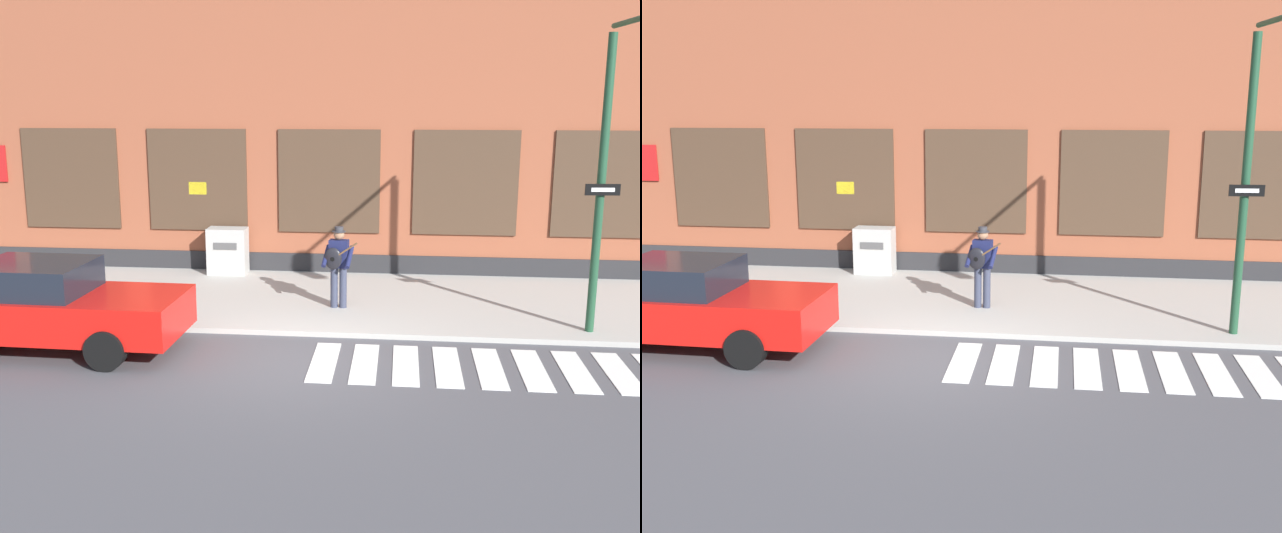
% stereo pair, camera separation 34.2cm
% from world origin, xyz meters
% --- Properties ---
extents(ground_plane, '(160.00, 160.00, 0.00)m').
position_xyz_m(ground_plane, '(0.00, 0.00, 0.00)').
color(ground_plane, '#4C4C51').
extents(sidewalk, '(28.00, 4.85, 0.10)m').
position_xyz_m(sidewalk, '(0.00, 3.77, 0.05)').
color(sidewalk, '#ADAAA3').
rests_on(sidewalk, ground).
extents(building_backdrop, '(28.00, 4.06, 8.35)m').
position_xyz_m(building_backdrop, '(-0.00, 8.19, 4.17)').
color(building_backdrop, brown).
rests_on(building_backdrop, ground).
extents(crosswalk, '(5.78, 1.90, 0.01)m').
position_xyz_m(crosswalk, '(3.20, 0.05, 0.01)').
color(crosswalk, silver).
rests_on(crosswalk, ground).
extents(red_car, '(4.64, 2.06, 1.53)m').
position_xyz_m(red_car, '(-4.26, 0.21, 0.77)').
color(red_car, red).
rests_on(red_car, ground).
extents(busker, '(0.72, 0.58, 1.66)m').
position_xyz_m(busker, '(0.49, 3.01, 1.04)').
color(busker, '#33384C').
rests_on(busker, sidewalk).
extents(traffic_light, '(0.62, 3.22, 5.42)m').
position_xyz_m(traffic_light, '(5.26, 0.77, 3.84)').
color(traffic_light, '#1E472D').
rests_on(traffic_light, sidewalk).
extents(utility_box, '(0.94, 0.55, 1.12)m').
position_xyz_m(utility_box, '(-2.41, 5.75, 0.66)').
color(utility_box, '#ADADA8').
rests_on(utility_box, sidewalk).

